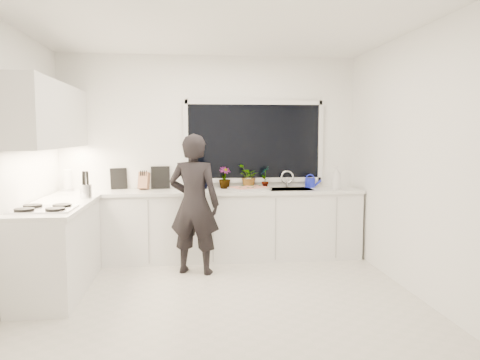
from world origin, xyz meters
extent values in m
cube|color=beige|center=(0.00, 0.00, -0.01)|extent=(4.00, 3.50, 0.02)
cube|color=white|center=(0.00, 1.76, 1.35)|extent=(4.00, 0.02, 2.70)
cube|color=white|center=(-2.01, 0.00, 1.35)|extent=(0.02, 3.50, 2.70)
cube|color=white|center=(2.01, 0.00, 1.35)|extent=(0.02, 3.50, 2.70)
cube|color=white|center=(0.00, 0.00, 2.71)|extent=(4.00, 3.50, 0.02)
cube|color=black|center=(0.60, 1.73, 1.55)|extent=(1.80, 0.02, 1.00)
cube|color=white|center=(0.00, 1.45, 0.44)|extent=(3.92, 0.58, 0.88)
cube|color=white|center=(-1.67, 0.35, 0.44)|extent=(0.58, 1.60, 0.88)
cube|color=silver|center=(0.00, 1.44, 0.90)|extent=(3.94, 0.62, 0.04)
cube|color=silver|center=(-1.67, 0.35, 0.90)|extent=(0.62, 1.60, 0.04)
cube|color=white|center=(-1.79, 0.70, 1.85)|extent=(0.34, 2.10, 0.70)
cube|color=silver|center=(1.05, 1.45, 0.87)|extent=(0.58, 0.42, 0.14)
cylinder|color=silver|center=(1.05, 1.65, 1.03)|extent=(0.03, 0.03, 0.22)
cube|color=black|center=(-1.69, 0.00, 0.94)|extent=(0.56, 0.48, 0.03)
imported|color=black|center=(-0.24, 0.84, 0.83)|extent=(0.69, 0.56, 1.66)
cube|color=#B4B3B8|center=(0.50, 1.42, 0.94)|extent=(0.58, 0.52, 0.03)
cube|color=red|center=(0.50, 1.42, 0.95)|extent=(0.52, 0.46, 0.01)
cylinder|color=#141EBF|center=(1.36, 1.61, 0.98)|extent=(0.16, 0.16, 0.13)
cylinder|color=silver|center=(-1.85, 1.55, 1.05)|extent=(0.11, 0.11, 0.26)
cube|color=#9C6448|center=(-0.88, 1.59, 1.03)|extent=(0.15, 0.13, 0.22)
cylinder|color=silver|center=(-1.46, 0.80, 1.00)|extent=(0.13, 0.13, 0.16)
cube|color=black|center=(-1.22, 1.69, 1.06)|extent=(0.22, 0.09, 0.28)
cube|color=black|center=(-0.67, 1.69, 1.07)|extent=(0.25, 0.04, 0.30)
imported|color=#26662D|center=(-0.11, 1.61, 1.08)|extent=(0.22, 0.23, 0.32)
imported|color=#26662D|center=(0.18, 1.61, 1.07)|extent=(0.21, 0.21, 0.29)
imported|color=#26662D|center=(0.51, 1.61, 1.08)|extent=(0.34, 0.36, 0.32)
imported|color=#26662D|center=(0.74, 1.61, 1.07)|extent=(0.18, 0.19, 0.30)
imported|color=#D8BF66|center=(1.64, 1.30, 1.08)|extent=(0.17, 0.17, 0.31)
imported|color=#D8BF66|center=(1.64, 1.30, 1.02)|extent=(0.11, 0.11, 0.20)
camera|label=1|loc=(-0.30, -4.64, 1.64)|focal=35.00mm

